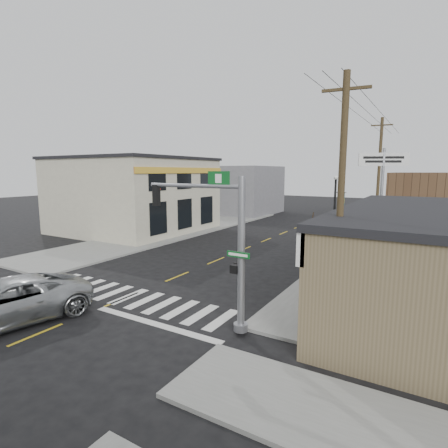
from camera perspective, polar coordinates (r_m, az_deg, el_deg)
The scene contains 20 objects.
ground at distance 16.74m, azimuth -16.29°, elevation -11.72°, with size 140.00×140.00×0.00m, color black.
sidewalk_right at distance 24.41m, azimuth 23.71°, elevation -5.53°, with size 6.00×38.00×0.13m, color slate.
sidewalk_left at distance 31.85m, azimuth -10.34°, elevation -1.77°, with size 6.00×38.00×0.13m, color slate.
center_line at distance 22.67m, azimuth -1.32°, elevation -6.00°, with size 0.12×56.00×0.01m, color gold.
crosswalk at distance 17.00m, azimuth -15.29°, elevation -11.35°, with size 11.00×2.20×0.01m, color silver.
left_building at distance 34.89m, azimuth -14.39°, elevation 4.51°, with size 12.00×12.00×6.80m, color #BEB89E.
bldg_distant_right at distance 40.71m, azimuth 31.14°, elevation 3.25°, with size 8.00×10.00×5.60m, color brown.
bldg_distant_left at distance 48.31m, azimuth 2.68°, elevation 5.59°, with size 9.00×10.00×6.40m, color slate.
suv at distance 15.73m, azimuth -32.23°, elevation -10.81°, with size 2.79×6.06×1.68m, color #A1A5A6.
traffic_signal_pole at distance 12.19m, azimuth 0.09°, elevation -2.03°, with size 4.41×0.37×5.59m.
guide_sign at distance 18.07m, azimuth 19.03°, elevation -4.27°, with size 1.50×0.13×2.63m.
fire_hydrant at distance 16.51m, azimuth 15.06°, elevation -10.01°, with size 0.23×0.23×0.73m.
ped_crossing_sign at distance 20.67m, azimuth 20.56°, elevation -2.81°, with size 0.95×0.07×2.44m.
lamp_post at distance 23.84m, azimuth 17.73°, elevation 2.17°, with size 0.69×0.54×5.32m.
dance_center_sign at distance 27.04m, azimuth 24.47°, elevation 7.37°, with size 3.38×0.21×7.18m.
bare_tree at distance 16.71m, azimuth 16.07°, elevation 0.55°, with size 2.12×2.12×4.25m.
shrub_front at distance 14.54m, azimuth 26.39°, elevation -12.74°, with size 1.37×1.37×1.03m, color #123312.
shrub_back at distance 18.49m, azimuth 24.50°, elevation -8.58°, with size 0.99×0.99×0.74m, color #143216.
utility_pole_near at distance 12.28m, azimuth 18.48°, elevation 3.01°, with size 1.52×0.23×8.74m.
utility_pole_far at distance 34.29m, azimuth 23.94°, elevation 7.31°, with size 1.78×0.27×10.25m.
Camera 1 is at (11.63, -10.61, 5.71)m, focal length 28.00 mm.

